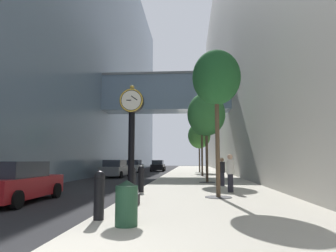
{
  "coord_description": "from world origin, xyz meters",
  "views": [
    {
      "loc": [
        2.65,
        -4.49,
        1.66
      ],
      "look_at": [
        1.03,
        17.93,
        4.15
      ],
      "focal_mm": 32.57,
      "sensor_mm": 36.0,
      "label": 1
    }
  ],
  "objects_px": {
    "street_tree_mid_near": "(206,115)",
    "trash_bin": "(127,202)",
    "street_tree_far": "(199,136)",
    "car_grey_near": "(115,169)",
    "bollard_nearest": "(99,194)",
    "pedestrian_walking": "(222,171)",
    "street_tree_mid_far": "(202,123)",
    "pedestrian_by_clock": "(230,172)",
    "bollard_fourth": "(141,178)",
    "car_silver_far": "(134,166)",
    "street_clock": "(131,138)",
    "car_red_mid": "(16,183)",
    "bollard_third": "(132,181)",
    "street_tree_near": "(216,79)",
    "car_black_trailing": "(158,166)"
  },
  "relations": [
    {
      "from": "pedestrian_by_clock",
      "to": "car_silver_far",
      "type": "height_order",
      "value": "pedestrian_by_clock"
    },
    {
      "from": "bollard_nearest",
      "to": "street_tree_far",
      "type": "height_order",
      "value": "street_tree_far"
    },
    {
      "from": "street_clock",
      "to": "car_red_mid",
      "type": "relative_size",
      "value": 0.91
    },
    {
      "from": "bollard_third",
      "to": "trash_bin",
      "type": "bearing_deg",
      "value": -80.6
    },
    {
      "from": "street_tree_mid_far",
      "to": "street_tree_far",
      "type": "relative_size",
      "value": 1.03
    },
    {
      "from": "bollard_third",
      "to": "pedestrian_walking",
      "type": "xyz_separation_m",
      "value": [
        4.2,
        5.85,
        0.21
      ]
    },
    {
      "from": "bollard_nearest",
      "to": "street_tree_near",
      "type": "bearing_deg",
      "value": 54.69
    },
    {
      "from": "car_red_mid",
      "to": "trash_bin",
      "type": "bearing_deg",
      "value": -39.94
    },
    {
      "from": "bollard_fourth",
      "to": "car_silver_far",
      "type": "xyz_separation_m",
      "value": [
        -4.95,
        24.93,
        0.01
      ]
    },
    {
      "from": "street_tree_near",
      "to": "car_black_trailing",
      "type": "relative_size",
      "value": 1.33
    },
    {
      "from": "bollard_nearest",
      "to": "car_grey_near",
      "type": "distance_m",
      "value": 21.43
    },
    {
      "from": "street_tree_near",
      "to": "car_silver_far",
      "type": "bearing_deg",
      "value": 107.47
    },
    {
      "from": "street_tree_mid_near",
      "to": "street_tree_far",
      "type": "height_order",
      "value": "street_tree_mid_near"
    },
    {
      "from": "street_clock",
      "to": "car_grey_near",
      "type": "height_order",
      "value": "street_clock"
    },
    {
      "from": "street_tree_far",
      "to": "car_silver_far",
      "type": "xyz_separation_m",
      "value": [
        -8.42,
        2.21,
        -3.79
      ]
    },
    {
      "from": "bollard_nearest",
      "to": "pedestrian_walking",
      "type": "bearing_deg",
      "value": 67.9
    },
    {
      "from": "bollard_nearest",
      "to": "car_black_trailing",
      "type": "height_order",
      "value": "car_black_trailing"
    },
    {
      "from": "bollard_nearest",
      "to": "street_tree_mid_far",
      "type": "xyz_separation_m",
      "value": [
        3.47,
        21.27,
        4.33
      ]
    },
    {
      "from": "bollard_third",
      "to": "car_silver_far",
      "type": "distance_m",
      "value": 27.62
    },
    {
      "from": "bollard_third",
      "to": "bollard_fourth",
      "type": "distance_m",
      "value": 2.25
    },
    {
      "from": "street_clock",
      "to": "pedestrian_by_clock",
      "type": "distance_m",
      "value": 5.96
    },
    {
      "from": "street_tree_mid_near",
      "to": "car_red_mid",
      "type": "relative_size",
      "value": 1.34
    },
    {
      "from": "bollard_fourth",
      "to": "pedestrian_by_clock",
      "type": "xyz_separation_m",
      "value": [
        4.23,
        0.2,
        0.31
      ]
    },
    {
      "from": "trash_bin",
      "to": "street_tree_mid_far",
      "type": "bearing_deg",
      "value": 83.2
    },
    {
      "from": "bollard_nearest",
      "to": "bollard_fourth",
      "type": "bearing_deg",
      "value": 90.0
    },
    {
      "from": "bollard_nearest",
      "to": "street_tree_far",
      "type": "distance_m",
      "value": 29.9
    },
    {
      "from": "street_tree_mid_far",
      "to": "street_tree_far",
      "type": "distance_m",
      "value": 8.2
    },
    {
      "from": "car_grey_near",
      "to": "pedestrian_by_clock",
      "type": "bearing_deg",
      "value": -57.24
    },
    {
      "from": "street_tree_far",
      "to": "car_grey_near",
      "type": "distance_m",
      "value": 12.46
    },
    {
      "from": "bollard_third",
      "to": "bollard_fourth",
      "type": "xyz_separation_m",
      "value": [
        0.0,
        2.25,
        0.0
      ]
    },
    {
      "from": "car_grey_near",
      "to": "pedestrian_walking",
      "type": "bearing_deg",
      "value": -49.7
    },
    {
      "from": "bollard_fourth",
      "to": "street_tree_far",
      "type": "relative_size",
      "value": 0.2
    },
    {
      "from": "pedestrian_walking",
      "to": "car_red_mid",
      "type": "distance_m",
      "value": 10.86
    },
    {
      "from": "bollard_fourth",
      "to": "pedestrian_walking",
      "type": "distance_m",
      "value": 5.54
    },
    {
      "from": "street_tree_far",
      "to": "car_black_trailing",
      "type": "bearing_deg",
      "value": 129.44
    },
    {
      "from": "car_grey_near",
      "to": "car_black_trailing",
      "type": "bearing_deg",
      "value": 81.15
    },
    {
      "from": "bollard_nearest",
      "to": "trash_bin",
      "type": "distance_m",
      "value": 1.1
    },
    {
      "from": "street_tree_mid_far",
      "to": "car_red_mid",
      "type": "relative_size",
      "value": 1.36
    },
    {
      "from": "street_tree_mid_near",
      "to": "pedestrian_by_clock",
      "type": "height_order",
      "value": "street_tree_mid_near"
    },
    {
      "from": "street_clock",
      "to": "car_black_trailing",
      "type": "xyz_separation_m",
      "value": [
        -2.62,
        33.84,
        -1.63
      ]
    },
    {
      "from": "bollard_fourth",
      "to": "car_grey_near",
      "type": "xyz_separation_m",
      "value": [
        -4.75,
        14.16,
        0.01
      ]
    },
    {
      "from": "bollard_nearest",
      "to": "car_grey_near",
      "type": "relative_size",
      "value": 0.27
    },
    {
      "from": "trash_bin",
      "to": "pedestrian_by_clock",
      "type": "xyz_separation_m",
      "value": [
        3.37,
        7.62,
        0.42
      ]
    },
    {
      "from": "trash_bin",
      "to": "street_tree_mid_near",
      "type": "bearing_deg",
      "value": 79.24
    },
    {
      "from": "bollard_nearest",
      "to": "car_silver_far",
      "type": "distance_m",
      "value": 32.05
    },
    {
      "from": "street_tree_mid_near",
      "to": "trash_bin",
      "type": "relative_size",
      "value": 5.84
    },
    {
      "from": "street_tree_mid_near",
      "to": "bollard_fourth",
      "type": "bearing_deg",
      "value": -118.69
    },
    {
      "from": "street_tree_near",
      "to": "bollard_nearest",
      "type": "bearing_deg",
      "value": -125.31
    },
    {
      "from": "pedestrian_by_clock",
      "to": "bollard_nearest",
      "type": "bearing_deg",
      "value": -121.36
    },
    {
      "from": "bollard_third",
      "to": "street_tree_near",
      "type": "distance_m",
      "value": 5.53
    }
  ]
}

